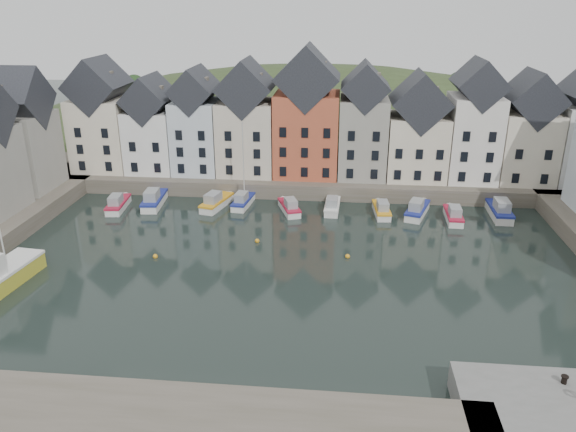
# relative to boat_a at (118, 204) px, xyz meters

# --- Properties ---
(ground) EXTENTS (260.00, 260.00, 0.00)m
(ground) POSITION_rel_boat_a_xyz_m (23.28, -16.44, -0.69)
(ground) COLOR black
(ground) RESTS_ON ground
(far_quay) EXTENTS (90.00, 16.00, 2.00)m
(far_quay) POSITION_rel_boat_a_xyz_m (23.28, 13.56, 0.31)
(far_quay) COLOR #544E40
(far_quay) RESTS_ON ground
(near_wall) EXTENTS (50.00, 6.00, 2.00)m
(near_wall) POSITION_rel_boat_a_xyz_m (13.28, -38.44, 0.31)
(near_wall) COLOR #544E40
(near_wall) RESTS_ON ground
(hillside) EXTENTS (153.60, 70.40, 64.00)m
(hillside) POSITION_rel_boat_a_xyz_m (23.30, 39.56, -18.65)
(hillside) COLOR #2B381C
(hillside) RESTS_ON ground
(far_terrace) EXTENTS (72.37, 8.16, 17.78)m
(far_terrace) POSITION_rel_boat_a_xyz_m (26.49, 11.56, 8.19)
(far_terrace) COLOR beige
(far_terrace) RESTS_ON far_quay
(mooring_buoys) EXTENTS (20.50, 5.50, 0.50)m
(mooring_buoys) POSITION_rel_boat_a_xyz_m (19.28, -11.11, -0.54)
(mooring_buoys) COLOR orange
(mooring_buoys) RESTS_ON ground
(boat_a) EXTENTS (2.49, 6.20, 2.32)m
(boat_a) POSITION_rel_boat_a_xyz_m (0.00, 0.00, 0.00)
(boat_a) COLOR silver
(boat_a) RESTS_ON ground
(boat_b) EXTENTS (2.69, 6.99, 2.63)m
(boat_b) POSITION_rel_boat_a_xyz_m (4.19, 1.72, 0.09)
(boat_b) COLOR silver
(boat_b) RESTS_ON ground
(boat_c) EXTENTS (3.47, 6.64, 2.44)m
(boat_c) POSITION_rel_boat_a_xyz_m (12.37, 1.82, 0.04)
(boat_c) COLOR silver
(boat_c) RESTS_ON ground
(boat_d) EXTENTS (2.44, 5.93, 11.01)m
(boat_d) POSITION_rel_boat_a_xyz_m (15.72, 2.78, 0.03)
(boat_d) COLOR silver
(boat_d) RESTS_ON ground
(boat_e) EXTENTS (3.54, 5.91, 2.17)m
(boat_e) POSITION_rel_boat_a_xyz_m (21.96, 1.17, -0.04)
(boat_e) COLOR silver
(boat_e) RESTS_ON ground
(boat_f) EXTENTS (2.00, 5.78, 2.19)m
(boat_f) POSITION_rel_boat_a_xyz_m (27.32, 2.12, -0.04)
(boat_f) COLOR silver
(boat_f) RESTS_ON ground
(boat_g) EXTENTS (2.19, 5.77, 2.17)m
(boat_g) POSITION_rel_boat_a_xyz_m (33.50, 1.43, -0.04)
(boat_g) COLOR silver
(boat_g) RESTS_ON ground
(boat_h) EXTENTS (3.87, 6.69, 2.45)m
(boat_h) POSITION_rel_boat_a_xyz_m (37.85, 1.58, 0.04)
(boat_h) COLOR silver
(boat_h) RESTS_ON ground
(boat_i) EXTENTS (1.97, 5.82, 2.22)m
(boat_i) POSITION_rel_boat_a_xyz_m (42.08, 0.34, -0.03)
(boat_i) COLOR silver
(boat_i) RESTS_ON ground
(boat_j) EXTENTS (2.30, 7.02, 2.68)m
(boat_j) POSITION_rel_boat_a_xyz_m (47.94, 2.24, 0.11)
(boat_j) COLOR silver
(boat_j) RESTS_ON ground
(mooring_bollard) EXTENTS (0.48, 0.48, 0.56)m
(mooring_bollard) POSITION_rel_boat_a_xyz_m (43.25, -33.13, 1.62)
(mooring_bollard) COLOR black
(mooring_bollard) RESTS_ON near_quay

